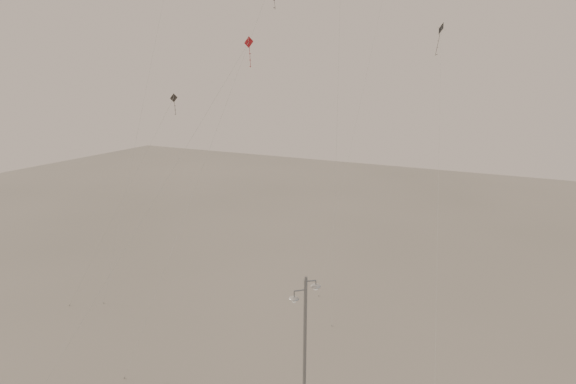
% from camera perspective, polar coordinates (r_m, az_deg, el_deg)
% --- Properties ---
extents(street_lamp, '(1.38, 1.21, 9.72)m').
position_cam_1_polar(street_lamp, '(24.63, 2.11, -20.31)').
color(street_lamp, gray).
rests_on(street_lamp, ground).
extents(kite_1, '(5.82, 11.27, 25.98)m').
position_cam_1_polar(kite_1, '(31.44, -6.22, 15.04)').
color(kite_1, '#2D2A26').
rests_on(kite_1, ground).
extents(kite_3, '(9.57, 11.16, 21.59)m').
position_cam_1_polar(kite_3, '(28.01, -12.18, 6.47)').
color(kite_3, maroon).
rests_on(kite_3, ground).
extents(kite_4, '(3.29, 12.12, 22.93)m').
position_cam_1_polar(kite_4, '(32.62, 18.69, 10.75)').
color(kite_4, '#2D2A26').
rests_on(kite_4, ground).
extents(kite_5, '(3.04, 9.05, 28.82)m').
position_cam_1_polar(kite_5, '(42.81, 10.87, 18.28)').
color(kite_5, '#954E18').
rests_on(kite_5, ground).
extents(kite_6, '(9.58, 4.56, 17.99)m').
position_cam_1_polar(kite_6, '(37.32, -17.66, 4.47)').
color(kite_6, '#2D2A26').
rests_on(kite_6, ground).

